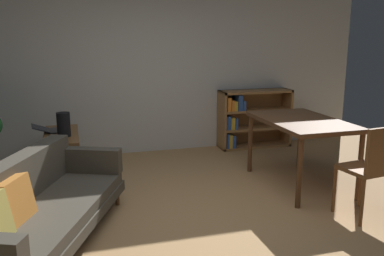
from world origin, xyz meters
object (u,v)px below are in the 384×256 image
(dining_chair_near, at_px, (370,166))
(open_laptop, at_px, (52,130))
(media_console, at_px, (63,156))
(fabric_couch, at_px, (33,208))
(dining_table, at_px, (301,126))
(bookshelf, at_px, (249,118))
(desk_speaker, at_px, (64,125))

(dining_chair_near, bearing_deg, open_laptop, 142.82)
(dining_chair_near, bearing_deg, media_console, 143.80)
(fabric_couch, distance_m, open_laptop, 1.99)
(dining_table, bearing_deg, open_laptop, 156.66)
(fabric_couch, relative_size, bookshelf, 1.93)
(media_console, relative_size, dining_table, 0.79)
(bookshelf, bearing_deg, desk_speaker, -162.42)
(dining_chair_near, bearing_deg, fabric_couch, 175.12)
(open_laptop, bearing_deg, dining_chair_near, -37.18)
(bookshelf, bearing_deg, open_laptop, -168.99)
(media_console, bearing_deg, fabric_couch, -96.49)
(fabric_couch, xyz_separation_m, dining_chair_near, (3.05, -0.26, 0.17))
(open_laptop, xyz_separation_m, dining_chair_near, (2.95, -2.24, -0.06))
(fabric_couch, distance_m, dining_chair_near, 3.07)
(dining_table, bearing_deg, fabric_couch, -165.28)
(media_console, height_order, bookshelf, bookshelf)
(fabric_couch, bearing_deg, dining_table, 14.72)
(media_console, relative_size, desk_speaker, 3.61)
(fabric_couch, relative_size, dining_table, 1.66)
(open_laptop, bearing_deg, desk_speaker, -65.06)
(open_laptop, bearing_deg, media_console, -56.06)
(desk_speaker, xyz_separation_m, dining_table, (2.66, -0.90, 0.00))
(media_console, relative_size, bookshelf, 0.91)
(open_laptop, xyz_separation_m, desk_speaker, (0.15, -0.31, 0.12))
(open_laptop, height_order, dining_chair_near, dining_chair_near)
(dining_table, xyz_separation_m, dining_chair_near, (0.14, -1.02, -0.18))
(fabric_couch, height_order, bookshelf, bookshelf)
(fabric_couch, height_order, dining_chair_near, dining_chair_near)
(media_console, bearing_deg, open_laptop, 123.94)
(dining_table, relative_size, bookshelf, 1.16)
(open_laptop, distance_m, dining_chair_near, 3.70)
(open_laptop, height_order, desk_speaker, desk_speaker)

